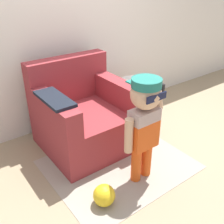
% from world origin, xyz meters
% --- Properties ---
extents(ground_plane, '(10.00, 10.00, 0.00)m').
position_xyz_m(ground_plane, '(0.00, 0.00, 0.00)').
color(ground_plane, '#998466').
extents(wall_back, '(10.00, 0.05, 2.60)m').
position_xyz_m(wall_back, '(0.00, 0.78, 1.30)').
color(wall_back, silver).
rests_on(wall_back, ground_plane).
extents(armchair, '(0.97, 0.93, 0.95)m').
position_xyz_m(armchair, '(-0.24, 0.18, 0.34)').
color(armchair, maroon).
rests_on(armchair, ground_plane).
extents(person_child, '(0.41, 0.31, 1.01)m').
position_xyz_m(person_child, '(-0.13, -0.64, 0.68)').
color(person_child, '#E05119').
rests_on(person_child, ground_plane).
extents(side_table, '(0.43, 0.43, 0.52)m').
position_xyz_m(side_table, '(0.62, 0.32, 0.31)').
color(side_table, white).
rests_on(side_table, ground_plane).
extents(rug, '(1.39, 1.15, 0.01)m').
position_xyz_m(rug, '(-0.18, -0.37, 0.00)').
color(rug, '#9E9384').
rests_on(rug, ground_plane).
extents(toy_ball, '(0.19, 0.19, 0.19)m').
position_xyz_m(toy_ball, '(-0.60, -0.70, 0.10)').
color(toy_ball, yellow).
rests_on(toy_ball, ground_plane).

